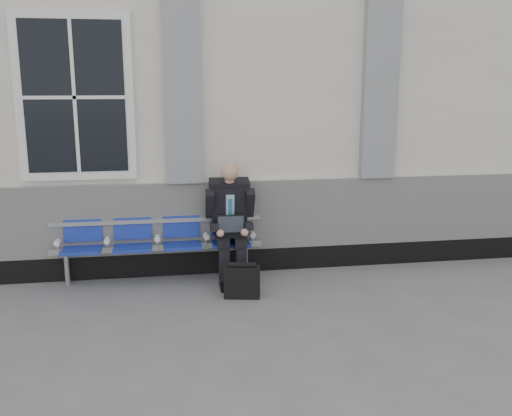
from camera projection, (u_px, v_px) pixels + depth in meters
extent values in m
plane|color=slate|center=(33.00, 330.00, 5.71)|extent=(70.00, 70.00, 0.00)
cube|color=silver|center=(71.00, 104.00, 8.63)|extent=(14.00, 4.00, 4.20)
cube|color=black|center=(58.00, 269.00, 7.09)|extent=(14.00, 0.10, 0.30)
cube|color=silver|center=(54.00, 222.00, 6.95)|extent=(14.00, 0.08, 0.90)
cube|color=gray|center=(182.00, 84.00, 6.83)|extent=(0.45, 0.14, 2.40)
cube|color=gray|center=(380.00, 84.00, 7.23)|extent=(0.45, 0.14, 2.40)
cube|color=white|center=(75.00, 97.00, 6.68)|extent=(1.35, 0.10, 1.95)
cube|color=black|center=(74.00, 97.00, 6.64)|extent=(1.15, 0.02, 1.75)
cube|color=#9EA0A3|center=(158.00, 247.00, 7.07)|extent=(2.60, 0.07, 0.07)
cube|color=#9EA0A3|center=(157.00, 221.00, 7.11)|extent=(2.60, 0.05, 0.05)
cylinder|color=#9EA0A3|center=(67.00, 269.00, 6.94)|extent=(0.06, 0.06, 0.39)
cylinder|color=#9EA0A3|center=(245.00, 260.00, 7.29)|extent=(0.06, 0.06, 0.39)
cube|color=#12299C|center=(82.00, 250.00, 6.84)|extent=(0.46, 0.42, 0.07)
cube|color=#12299C|center=(83.00, 225.00, 6.99)|extent=(0.46, 0.10, 0.40)
cube|color=#12299C|center=(133.00, 248.00, 6.94)|extent=(0.46, 0.42, 0.07)
cube|color=#12299C|center=(132.00, 223.00, 7.08)|extent=(0.46, 0.10, 0.40)
cube|color=#12299C|center=(182.00, 246.00, 7.03)|extent=(0.46, 0.42, 0.07)
cube|color=#12299C|center=(181.00, 221.00, 7.18)|extent=(0.46, 0.10, 0.40)
cube|color=#12299C|center=(231.00, 244.00, 7.13)|extent=(0.46, 0.42, 0.07)
cube|color=#12299C|center=(228.00, 219.00, 7.27)|extent=(0.46, 0.10, 0.40)
cylinder|color=white|center=(57.00, 243.00, 6.80)|extent=(0.07, 0.12, 0.07)
cylinder|color=white|center=(107.00, 240.00, 6.89)|extent=(0.07, 0.12, 0.07)
cylinder|color=white|center=(157.00, 238.00, 6.99)|extent=(0.07, 0.12, 0.07)
cylinder|color=white|center=(206.00, 236.00, 7.09)|extent=(0.07, 0.12, 0.07)
cylinder|color=white|center=(252.00, 234.00, 7.18)|extent=(0.07, 0.12, 0.07)
cube|color=black|center=(225.00, 285.00, 6.82)|extent=(0.12, 0.27, 0.09)
cube|color=black|center=(242.00, 284.00, 6.84)|extent=(0.12, 0.27, 0.09)
cube|color=black|center=(224.00, 268.00, 6.84)|extent=(0.13, 0.14, 0.47)
cube|color=black|center=(241.00, 267.00, 6.86)|extent=(0.13, 0.14, 0.47)
cube|color=black|center=(223.00, 239.00, 6.99)|extent=(0.16, 0.47, 0.14)
cube|color=black|center=(239.00, 238.00, 7.02)|extent=(0.16, 0.47, 0.14)
cube|color=black|center=(229.00, 208.00, 7.13)|extent=(0.44, 0.36, 0.65)
cube|color=#A8C4DD|center=(230.00, 209.00, 7.01)|extent=(0.11, 0.10, 0.37)
cube|color=#2979C0|center=(230.00, 210.00, 7.00)|extent=(0.05, 0.08, 0.31)
cube|color=black|center=(229.00, 184.00, 7.03)|extent=(0.50, 0.26, 0.15)
cylinder|color=tan|center=(230.00, 179.00, 6.97)|extent=(0.11, 0.11, 0.10)
sphere|color=tan|center=(230.00, 172.00, 6.89)|extent=(0.22, 0.22, 0.22)
cube|color=black|center=(210.00, 204.00, 6.98)|extent=(0.11, 0.30, 0.38)
cube|color=black|center=(250.00, 203.00, 7.04)|extent=(0.11, 0.30, 0.38)
cube|color=black|center=(214.00, 227.00, 6.86)|extent=(0.10, 0.32, 0.14)
cube|color=black|center=(248.00, 226.00, 6.91)|extent=(0.10, 0.32, 0.14)
sphere|color=tan|center=(220.00, 233.00, 6.74)|extent=(0.09, 0.09, 0.09)
sphere|color=tan|center=(245.00, 232.00, 6.77)|extent=(0.09, 0.09, 0.09)
cube|color=black|center=(232.00, 235.00, 6.85)|extent=(0.35, 0.25, 0.02)
cube|color=black|center=(231.00, 224.00, 6.94)|extent=(0.34, 0.10, 0.22)
cube|color=black|center=(231.00, 224.00, 6.93)|extent=(0.31, 0.08, 0.19)
cube|color=black|center=(242.00, 282.00, 6.53)|extent=(0.43, 0.25, 0.37)
cylinder|color=black|center=(242.00, 265.00, 6.49)|extent=(0.33, 0.13, 0.06)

